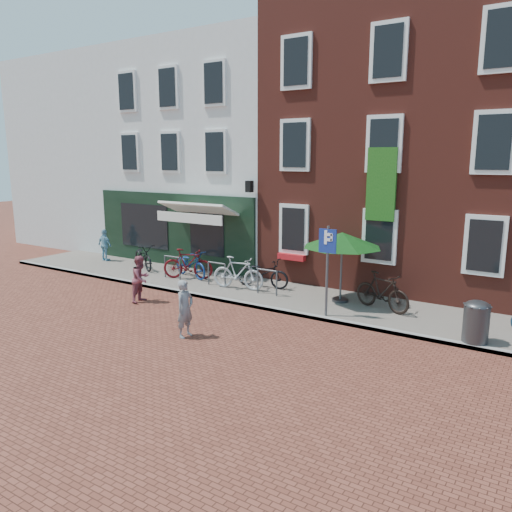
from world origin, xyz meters
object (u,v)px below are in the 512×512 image
Objects in this scene: bicycle_1 at (188,264)px; bicycle_2 at (191,264)px; litter_bin at (476,319)px; bicycle_4 at (262,273)px; parasol at (342,237)px; bicycle_0 at (143,256)px; bicycle_3 at (238,273)px; woman at (185,309)px; boy at (141,279)px; parking_sign at (327,256)px; bicycle_5 at (382,291)px; cafe_person at (105,245)px.

bicycle_2 is (-0.09, 0.26, -0.05)m from bicycle_1.
litter_bin reaches higher than bicycle_4.
bicycle_0 is at bearing 179.72° from parasol.
bicycle_1 is 2.34m from bicycle_3.
bicycle_0 is at bearing 54.06° from woman.
boy is at bearing -170.53° from litter_bin.
bicycle_4 is at bearing -62.02° from bicycle_0.
boy is 0.80× the size of bicycle_1.
bicycle_2 is 1.03× the size of bicycle_3.
bicycle_1 is 0.28m from bicycle_2.
parking_sign reaches higher than bicycle_5.
bicycle_4 is 4.23m from bicycle_5.
bicycle_2 is at bearing -64.58° from bicycle_0.
bicycle_4 is (-3.08, 1.66, -1.20)m from parking_sign.
parasol reaches higher than cafe_person.
parasol is 5.31m from woman.
cafe_person is at bearing 104.38° from bicycle_2.
bicycle_3 is (2.33, -0.20, 0.00)m from bicycle_1.
bicycle_1 is at bearing 173.19° from litter_bin.
bicycle_5 is at bearing -7.24° from parasol.
bicycle_1 is at bearing 76.05° from bicycle_3.
boy is 0.80× the size of bicycle_3.
litter_bin is at bearing -69.98° from bicycle_0.
bicycle_4 is at bearing 166.98° from litter_bin.
woman is 1.00× the size of boy.
parasol is 3.75m from bicycle_3.
woman is 0.77× the size of bicycle_2.
cafe_person reaches higher than bicycle_2.
parking_sign reaches higher than bicycle_3.
cafe_person is (-10.98, 1.79, -1.02)m from parking_sign.
parking_sign reaches higher than bicycle_0.
bicycle_5 is (1.35, -0.17, -1.43)m from parasol.
boy reaches higher than bicycle_4.
boy is at bearing 131.56° from bicycle_5.
boy is (-5.33, -3.02, -1.35)m from parasol.
litter_bin is 0.81× the size of cafe_person.
parking_sign is at bearing -125.68° from bicycle_4.
bicycle_3 is (4.88, -0.53, 0.05)m from bicycle_0.
bicycle_1 is at bearing 40.88° from woman.
boy is 2.77m from bicycle_1.
bicycle_2 is at bearing -178.88° from cafe_person.
parking_sign is 6.21m from bicycle_1.
bicycle_3 is at bearing 130.92° from bicycle_4.
bicycle_0 is at bearing 107.19° from bicycle_5.
cafe_person is 0.74× the size of bicycle_3.
parasol is 5.94m from bicycle_1.
bicycle_1 is at bearing -177.14° from parasol.
bicycle_5 reaches higher than litter_bin.
bicycle_3 reaches higher than bicycle_2.
bicycle_0 is at bearing 83.62° from bicycle_4.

